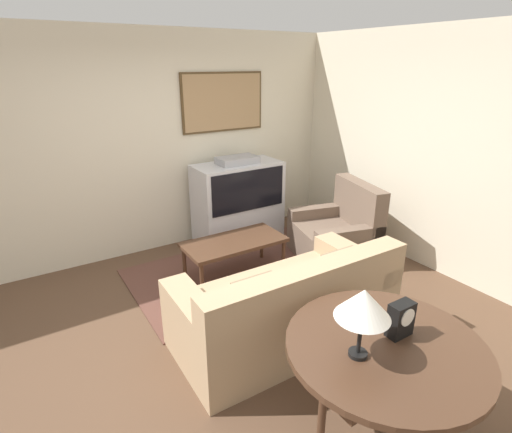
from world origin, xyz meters
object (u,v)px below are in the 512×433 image
(coffee_table, at_px, (234,244))
(table_lamp, at_px, (363,305))
(armchair, at_px, (337,235))
(couch, at_px, (287,308))
(mantel_clock, at_px, (401,319))
(console_table, at_px, (385,353))
(tv, at_px, (238,202))

(coffee_table, bearing_deg, table_lamp, -101.45)
(table_lamp, bearing_deg, armchair, 48.91)
(couch, bearing_deg, armchair, -146.47)
(armchair, height_order, mantel_clock, mantel_clock)
(console_table, bearing_deg, armchair, 52.91)
(console_table, bearing_deg, couch, 85.43)
(console_table, height_order, mantel_clock, mantel_clock)
(tv, xyz_separation_m, couch, (-0.71, -2.07, -0.24))
(table_lamp, bearing_deg, couch, 74.17)
(tv, bearing_deg, console_table, -104.03)
(tv, distance_m, couch, 2.20)
(couch, distance_m, mantel_clock, 1.21)
(mantel_clock, bearing_deg, coffee_table, 87.19)
(couch, bearing_deg, mantel_clock, 92.77)
(coffee_table, bearing_deg, couch, -97.37)
(couch, xyz_separation_m, table_lamp, (-0.31, -1.09, 0.76))
(couch, bearing_deg, tv, -108.33)
(coffee_table, xyz_separation_m, table_lamp, (-0.46, -2.29, 0.66))
(armchair, height_order, table_lamp, table_lamp)
(tv, relative_size, armchair, 1.05)
(console_table, xyz_separation_m, table_lamp, (-0.22, 0.02, 0.41))
(couch, bearing_deg, coffee_table, -96.87)
(console_table, relative_size, table_lamp, 2.76)
(mantel_clock, bearing_deg, console_table, -170.03)
(table_lamp, relative_size, mantel_clock, 1.94)
(tv, xyz_separation_m, console_table, (-0.80, -3.19, 0.11))
(table_lamp, bearing_deg, console_table, -6.33)
(couch, xyz_separation_m, mantel_clock, (0.04, -1.09, 0.53))
(mantel_clock, bearing_deg, tv, 78.14)
(couch, relative_size, coffee_table, 1.69)
(table_lamp, bearing_deg, coffee_table, 78.55)
(tv, xyz_separation_m, armchair, (0.77, -1.11, -0.25))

